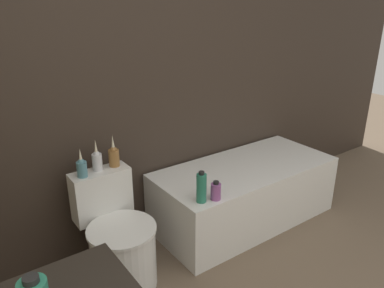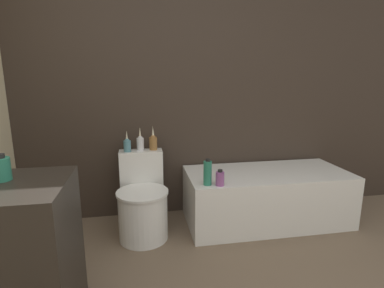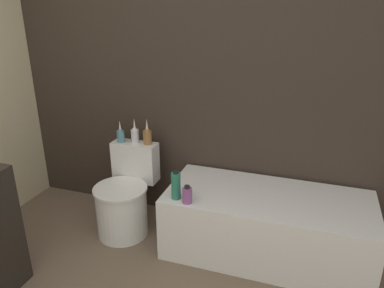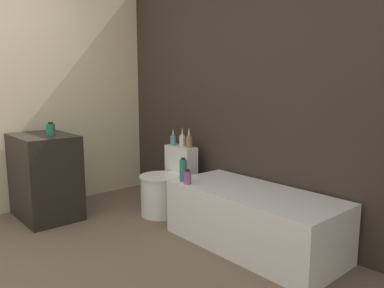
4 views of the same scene
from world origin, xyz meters
name	(u,v)px [view 2 (image 2 of 4)]	position (x,y,z in m)	size (l,w,h in m)	color
wall_back_tiled	(179,84)	(0.00, 2.20, 1.30)	(6.40, 0.06, 2.60)	#332821
bathtub	(266,196)	(0.78, 1.81, 0.25)	(1.51, 0.69, 0.50)	white
toilet	(143,204)	(-0.38, 1.74, 0.29)	(0.44, 0.58, 0.71)	white
soap_bottle_glass	(1,169)	(-1.05, 0.81, 0.93)	(0.09, 0.09, 0.13)	#267259
vase_gold	(127,144)	(-0.50, 1.95, 0.77)	(0.07, 0.07, 0.19)	teal
vase_silver	(140,142)	(-0.38, 1.99, 0.78)	(0.07, 0.07, 0.21)	silver
vase_bronze	(153,142)	(-0.27, 1.98, 0.78)	(0.07, 0.07, 0.22)	olive
shampoo_bottle_tall	(208,173)	(0.15, 1.56, 0.60)	(0.07, 0.07, 0.22)	#267259
shampoo_bottle_short	(220,178)	(0.24, 1.53, 0.56)	(0.07, 0.07, 0.13)	#8C4C8C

